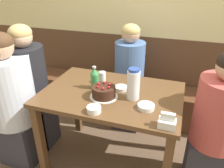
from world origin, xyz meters
TOP-DOWN VIEW (x-y plane):
  - ground_plane at (0.00, 0.00)m, footprint 12.00×12.00m
  - back_wall at (0.00, 1.05)m, footprint 4.80×0.04m
  - bench_seat at (0.00, 0.83)m, footprint 2.64×0.38m
  - dining_table at (0.00, 0.00)m, footprint 1.13×0.77m
  - birthday_cake at (-0.03, -0.09)m, footprint 0.22×0.22m
  - water_pitcher at (0.19, -0.04)m, footprint 0.10×0.10m
  - soju_bottle at (-0.16, 0.03)m, footprint 0.07×0.07m
  - napkin_holder at (0.48, -0.32)m, footprint 0.11×0.08m
  - bowl_soup_white at (0.06, 0.07)m, footprint 0.11×0.11m
  - bowl_rice_small at (0.31, -0.15)m, footprint 0.12×0.12m
  - bowl_side_dish at (-0.02, -0.31)m, footprint 0.10×0.10m
  - glass_water_tall at (-0.14, 0.15)m, footprint 0.06×0.06m
  - person_teal_shirt at (-0.83, 0.01)m, footprint 0.34×0.34m
  - person_pale_blue_shirt at (-0.83, -0.23)m, footprint 0.40×0.40m
  - person_grey_tee at (-0.02, 0.64)m, footprint 0.32×0.34m
  - person_dark_striped at (0.83, 0.03)m, footprint 0.36×0.36m

SIDE VIEW (x-z plane):
  - ground_plane at x=0.00m, z-range 0.00..0.00m
  - bench_seat at x=0.00m, z-range 0.00..0.42m
  - person_grey_tee at x=-0.02m, z-range -0.03..1.16m
  - person_dark_striped at x=0.83m, z-range -0.01..1.18m
  - person_teal_shirt at x=-0.83m, z-range -0.02..1.24m
  - person_pale_blue_shirt at x=-0.83m, z-range 0.01..1.26m
  - dining_table at x=0.00m, z-range 0.27..1.03m
  - bowl_soup_white at x=0.06m, z-range 0.76..0.79m
  - bowl_rice_small at x=0.31m, z-range 0.76..0.80m
  - bowl_side_dish at x=-0.02m, z-range 0.76..0.81m
  - napkin_holder at x=0.48m, z-range 0.75..0.85m
  - birthday_cake at x=-0.03m, z-range 0.75..0.86m
  - glass_water_tall at x=-0.14m, z-range 0.76..0.87m
  - soju_bottle at x=-0.16m, z-range 0.76..0.95m
  - water_pitcher at x=0.19m, z-range 0.76..1.01m
  - back_wall at x=0.00m, z-range 0.00..2.50m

